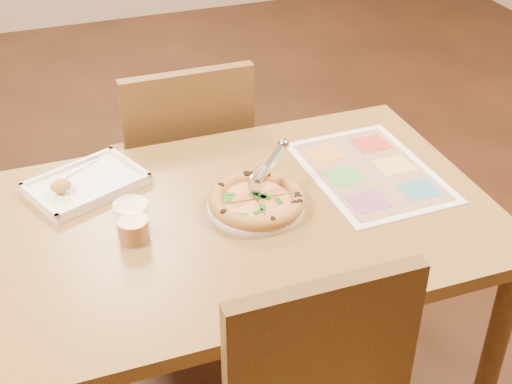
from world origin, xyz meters
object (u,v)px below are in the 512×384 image
object	(u,v)px
pizza	(257,200)
pizza_cutter	(266,170)
plate	(256,206)
appetizer_tray	(85,185)
menu	(370,171)
dining_table	(242,240)
glass_tumbler	(133,224)
chair_far	(185,153)

from	to	relation	value
pizza	pizza_cutter	world-z (taller)	pizza_cutter
plate	appetizer_tray	size ratio (longest dim) A/B	0.73
appetizer_tray	menu	bearing A→B (deg)	-13.82
plate	appetizer_tray	distance (m)	0.48
plate	pizza	world-z (taller)	pizza
plate	dining_table	bearing A→B (deg)	-165.11
dining_table	glass_tumbler	world-z (taller)	glass_tumbler
appetizer_tray	pizza_cutter	bearing A→B (deg)	-25.43
dining_table	appetizer_tray	distance (m)	0.46
plate	pizza_cutter	xyz separation A→B (m)	(0.04, 0.03, 0.08)
plate	pizza	distance (m)	0.02
plate	menu	bearing A→B (deg)	8.73
pizza	plate	bearing A→B (deg)	107.07
dining_table	chair_far	xyz separation A→B (m)	(-0.00, 0.60, -0.07)
appetizer_tray	menu	xyz separation A→B (m)	(0.77, -0.19, -0.01)
pizza	appetizer_tray	size ratio (longest dim) A/B	0.73
appetizer_tray	menu	size ratio (longest dim) A/B	0.75
appetizer_tray	dining_table	bearing A→B (deg)	-35.12
plate	pizza	bearing A→B (deg)	-72.93
dining_table	chair_far	distance (m)	0.61
plate	chair_far	bearing A→B (deg)	94.16
pizza	menu	size ratio (longest dim) A/B	0.55
plate	pizza	xyz separation A→B (m)	(0.00, -0.00, 0.02)
chair_far	pizza	distance (m)	0.62
plate	pizza_cutter	size ratio (longest dim) A/B	1.75
plate	glass_tumbler	size ratio (longest dim) A/B	2.40
plate	pizza_cutter	bearing A→B (deg)	38.56
glass_tumbler	appetizer_tray	bearing A→B (deg)	106.54
chair_far	pizza	world-z (taller)	chair_far
dining_table	pizza_cutter	xyz separation A→B (m)	(0.08, 0.04, 0.18)
menu	chair_far	bearing A→B (deg)	127.14
dining_table	pizza	world-z (taller)	pizza
dining_table	appetizer_tray	world-z (taller)	appetizer_tray
pizza_cutter	appetizer_tray	distance (m)	0.50
menu	glass_tumbler	bearing A→B (deg)	-173.31
dining_table	pizza_cutter	distance (m)	0.20
chair_far	plate	xyz separation A→B (m)	(0.04, -0.59, 0.16)
chair_far	glass_tumbler	world-z (taller)	chair_far
pizza_cutter	pizza	bearing A→B (deg)	-176.26
glass_tumbler	menu	size ratio (longest dim) A/B	0.23
dining_table	appetizer_tray	xyz separation A→B (m)	(-0.36, 0.26, 0.10)
chair_far	menu	distance (m)	0.69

